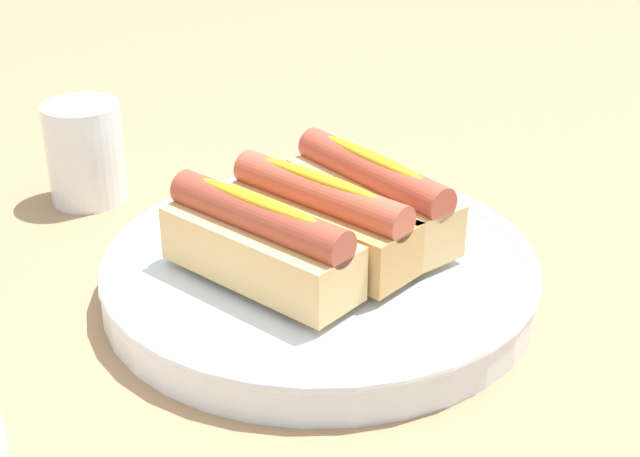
{
  "coord_description": "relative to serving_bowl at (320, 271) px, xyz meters",
  "views": [
    {
      "loc": [
        -0.38,
        0.47,
        0.36
      ],
      "look_at": [
        -0.01,
        -0.01,
        0.05
      ],
      "focal_mm": 52.79,
      "sensor_mm": 36.0,
      "label": 1
    }
  ],
  "objects": [
    {
      "name": "ground_plane",
      "position": [
        0.01,
        0.01,
        -0.02
      ],
      "size": [
        2.4,
        2.4,
        0.0
      ],
      "primitive_type": "plane",
      "color": "#9E7A56"
    },
    {
      "name": "serving_bowl",
      "position": [
        0.0,
        0.0,
        0.0
      ],
      "size": [
        0.32,
        0.32,
        0.03
      ],
      "color": "silver",
      "rests_on": "ground_plane"
    },
    {
      "name": "hotdog_front",
      "position": [
        -0.01,
        -0.05,
        0.04
      ],
      "size": [
        0.16,
        0.09,
        0.06
      ],
      "color": "#DBB270",
      "rests_on": "serving_bowl"
    },
    {
      "name": "hotdog_back",
      "position": [
        0.0,
        -0.0,
        0.04
      ],
      "size": [
        0.15,
        0.06,
        0.06
      ],
      "color": "tan",
      "rests_on": "serving_bowl"
    },
    {
      "name": "hotdog_side",
      "position": [
        0.01,
        0.05,
        0.04
      ],
      "size": [
        0.15,
        0.06,
        0.06
      ],
      "color": "#DBB270",
      "rests_on": "serving_bowl"
    },
    {
      "name": "water_glass",
      "position": [
        0.27,
        -0.01,
        0.02
      ],
      "size": [
        0.07,
        0.07,
        0.09
      ],
      "color": "white",
      "rests_on": "ground_plane"
    }
  ]
}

